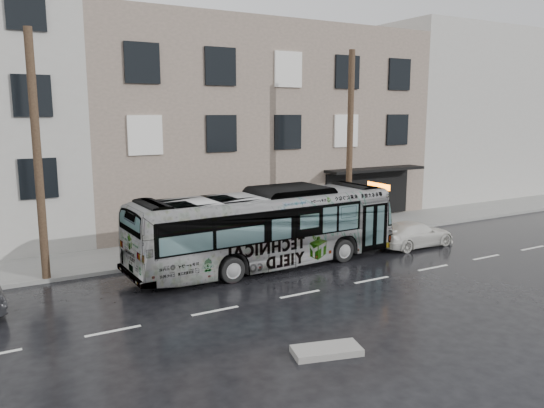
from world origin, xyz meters
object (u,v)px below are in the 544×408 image
(sign_post, at_px, (365,210))
(white_sedan, at_px, (414,234))
(utility_pole_front, at_px, (350,145))
(utility_pole_rear, at_px, (37,157))
(bus, at_px, (267,228))

(sign_post, xyz_separation_m, white_sedan, (0.63, -2.84, -0.76))
(utility_pole_front, xyz_separation_m, utility_pole_rear, (-14.00, 0.00, 0.00))
(utility_pole_front, bearing_deg, white_sedan, -58.68)
(utility_pole_front, distance_m, sign_post, 3.48)
(utility_pole_rear, bearing_deg, bus, -15.35)
(utility_pole_front, bearing_deg, sign_post, 0.00)
(sign_post, distance_m, white_sedan, 3.00)
(utility_pole_rear, bearing_deg, white_sedan, -10.23)
(utility_pole_front, xyz_separation_m, sign_post, (1.10, 0.00, -3.30))
(utility_pole_front, distance_m, white_sedan, 5.24)
(sign_post, bearing_deg, bus, -162.20)
(sign_post, height_order, bus, bus)
(utility_pole_front, height_order, sign_post, utility_pole_front)
(sign_post, xyz_separation_m, bus, (-6.96, -2.23, 0.25))
(utility_pole_front, relative_size, white_sedan, 2.20)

